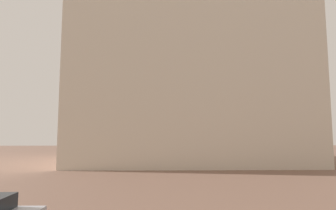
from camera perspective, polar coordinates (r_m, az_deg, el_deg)
name	(u,v)px	position (r m, az deg, el deg)	size (l,w,h in m)	color
landmark_building	(188,70)	(33.13, 4.29, 7.31)	(25.66, 15.08, 34.41)	beige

